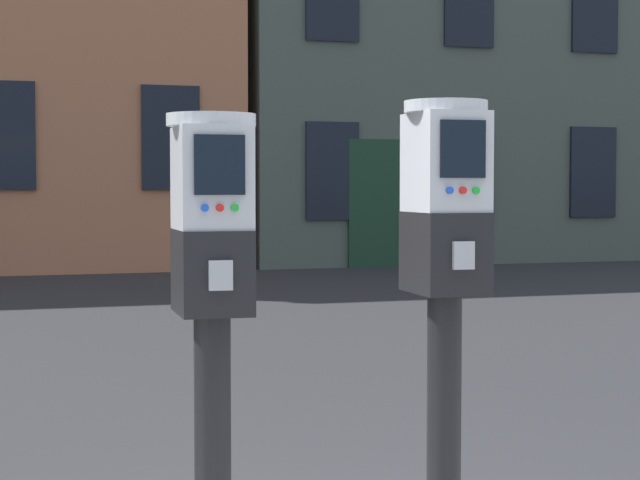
# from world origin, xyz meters

# --- Properties ---
(parking_meter_near_kerb) EXTENTS (0.23, 0.26, 1.36)m
(parking_meter_near_kerb) POSITION_xyz_m (-0.53, -0.33, 1.08)
(parking_meter_near_kerb) COLOR black
(parking_meter_near_kerb) RESTS_ON sidewalk_slab
(parking_meter_twin_adjacent) EXTENTS (0.23, 0.26, 1.40)m
(parking_meter_twin_adjacent) POSITION_xyz_m (0.09, -0.33, 1.11)
(parking_meter_twin_adjacent) COLOR black
(parking_meter_twin_adjacent) RESTS_ON sidewalk_slab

